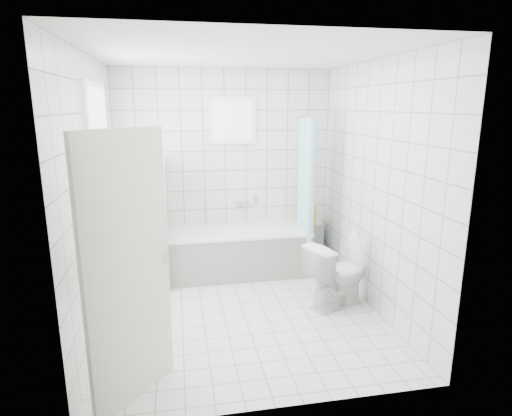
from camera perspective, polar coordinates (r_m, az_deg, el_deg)
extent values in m
plane|color=white|center=(4.68, -1.65, -13.73)|extent=(3.00, 3.00, 0.00)
plane|color=white|center=(4.18, -1.91, 19.82)|extent=(3.00, 3.00, 0.00)
cube|color=white|center=(5.70, -4.10, 5.02)|extent=(2.80, 0.02, 2.60)
cube|color=white|center=(2.81, 2.94, -3.92)|extent=(2.80, 0.02, 2.60)
cube|color=white|center=(4.26, -20.72, 1.26)|extent=(0.02, 3.00, 2.60)
cube|color=white|center=(4.66, 15.52, 2.63)|extent=(0.02, 3.00, 2.60)
cube|color=white|center=(4.50, -19.83, 5.82)|extent=(0.01, 0.90, 1.40)
cube|color=white|center=(5.61, -3.12, 11.57)|extent=(0.50, 0.01, 0.50)
cube|color=white|center=(4.64, -18.55, -3.23)|extent=(0.18, 1.02, 0.08)
cube|color=silver|center=(3.17, -16.61, -8.16)|extent=(0.53, 0.65, 2.00)
cube|color=white|center=(5.61, -2.27, -5.92)|extent=(1.76, 0.75, 0.55)
cube|color=white|center=(5.52, -2.30, -3.08)|extent=(1.78, 0.77, 0.03)
cube|color=white|center=(5.37, -12.41, -1.80)|extent=(0.15, 0.85, 1.50)
cube|color=white|center=(6.06, 6.84, -4.51)|extent=(0.40, 0.24, 0.55)
imported|color=white|center=(4.76, 10.82, -8.67)|extent=(0.81, 0.64, 0.72)
cylinder|color=silver|center=(5.44, 6.48, 11.97)|extent=(0.02, 0.80, 0.02)
cube|color=silver|center=(5.78, -1.83, 0.62)|extent=(0.18, 0.06, 0.06)
imported|color=silver|center=(4.57, -18.60, -1.87)|extent=(0.17, 0.17, 0.17)
imported|color=#BF5F8D|center=(4.91, -18.08, -0.52)|extent=(0.14, 0.14, 0.21)
imported|color=#38CCFF|center=(4.45, -18.82, -2.23)|extent=(0.11, 0.11, 0.18)
cylinder|color=red|center=(5.96, 6.22, -0.88)|extent=(0.06, 0.06, 0.23)
cylinder|color=gold|center=(5.87, 7.69, -1.00)|extent=(0.06, 0.06, 0.26)
cylinder|color=#1D9E1A|center=(5.86, 6.94, -1.21)|extent=(0.06, 0.06, 0.22)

